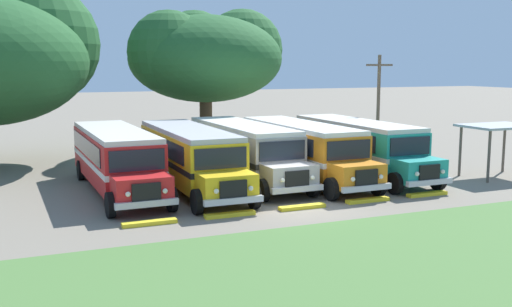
# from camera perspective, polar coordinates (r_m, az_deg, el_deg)

# --- Properties ---
(ground_plane) EXTENTS (220.00, 220.00, 0.00)m
(ground_plane) POSITION_cam_1_polar(r_m,az_deg,el_deg) (24.41, 3.94, -5.10)
(ground_plane) COLOR slate
(foreground_grass_strip) EXTENTS (80.00, 9.88, 0.01)m
(foreground_grass_strip) POSITION_cam_1_polar(r_m,az_deg,el_deg) (18.18, 15.06, -10.16)
(foreground_grass_strip) COLOR #4C7538
(foreground_grass_strip) RESTS_ON ground_plane
(parked_bus_slot_0) EXTENTS (2.85, 10.86, 2.82)m
(parked_bus_slot_0) POSITION_cam_1_polar(r_m,az_deg,el_deg) (27.81, -13.33, -0.31)
(parked_bus_slot_0) COLOR red
(parked_bus_slot_0) RESTS_ON ground_plane
(parked_bus_slot_1) EXTENTS (2.69, 10.84, 2.82)m
(parked_bus_slot_1) POSITION_cam_1_polar(r_m,az_deg,el_deg) (27.78, -6.38, -0.14)
(parked_bus_slot_1) COLOR yellow
(parked_bus_slot_1) RESTS_ON ground_plane
(parked_bus_slot_2) EXTENTS (2.83, 10.86, 2.82)m
(parked_bus_slot_2) POSITION_cam_1_polar(r_m,az_deg,el_deg) (29.69, -1.15, 0.47)
(parked_bus_slot_2) COLOR #9E9993
(parked_bus_slot_2) RESTS_ON ground_plane
(parked_bus_slot_3) EXTENTS (2.81, 10.86, 2.82)m
(parked_bus_slot_3) POSITION_cam_1_polar(r_m,az_deg,el_deg) (30.02, 4.49, 0.53)
(parked_bus_slot_3) COLOR orange
(parked_bus_slot_3) RESTS_ON ground_plane
(parked_bus_slot_4) EXTENTS (2.70, 10.84, 2.82)m
(parked_bus_slot_4) POSITION_cam_1_polar(r_m,az_deg,el_deg) (31.63, 9.86, 0.84)
(parked_bus_slot_4) COLOR teal
(parked_bus_slot_4) RESTS_ON ground_plane
(curb_wheelstop_0) EXTENTS (2.00, 0.36, 0.15)m
(curb_wheelstop_0) POSITION_cam_1_polar(r_m,az_deg,el_deg) (21.88, -10.25, -6.61)
(curb_wheelstop_0) COLOR yellow
(curb_wheelstop_0) RESTS_ON ground_plane
(curb_wheelstop_1) EXTENTS (2.00, 0.36, 0.15)m
(curb_wheelstop_1) POSITION_cam_1_polar(r_m,az_deg,el_deg) (22.73, -2.53, -5.91)
(curb_wheelstop_1) COLOR yellow
(curb_wheelstop_1) RESTS_ON ground_plane
(curb_wheelstop_2) EXTENTS (2.00, 0.36, 0.15)m
(curb_wheelstop_2) POSITION_cam_1_polar(r_m,az_deg,el_deg) (23.96, 4.49, -5.18)
(curb_wheelstop_2) COLOR yellow
(curb_wheelstop_2) RESTS_ON ground_plane
(curb_wheelstop_3) EXTENTS (2.00, 0.36, 0.15)m
(curb_wheelstop_3) POSITION_cam_1_polar(r_m,az_deg,el_deg) (25.50, 10.73, -4.46)
(curb_wheelstop_3) COLOR yellow
(curb_wheelstop_3) RESTS_ON ground_plane
(curb_wheelstop_4) EXTENTS (2.00, 0.36, 0.15)m
(curb_wheelstop_4) POSITION_cam_1_polar(r_m,az_deg,el_deg) (27.32, 16.19, -3.79)
(curb_wheelstop_4) COLOR yellow
(curb_wheelstop_4) RESTS_ON ground_plane
(broad_shade_tree) EXTENTS (11.25, 10.48, 9.63)m
(broad_shade_tree) POSITION_cam_1_polar(r_m,az_deg,el_deg) (40.02, -4.89, 9.45)
(broad_shade_tree) COLOR brown
(broad_shade_tree) RESTS_ON ground_plane
(utility_pole) EXTENTS (1.80, 0.20, 6.36)m
(utility_pole) POSITION_cam_1_polar(r_m,az_deg,el_deg) (36.20, 11.73, 4.66)
(utility_pole) COLOR brown
(utility_pole) RESTS_ON ground_plane
(waiting_shelter) EXTENTS (3.60, 2.60, 2.72)m
(waiting_shelter) POSITION_cam_1_polar(r_m,az_deg,el_deg) (32.72, 22.34, 2.11)
(waiting_shelter) COLOR brown
(waiting_shelter) RESTS_ON ground_plane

